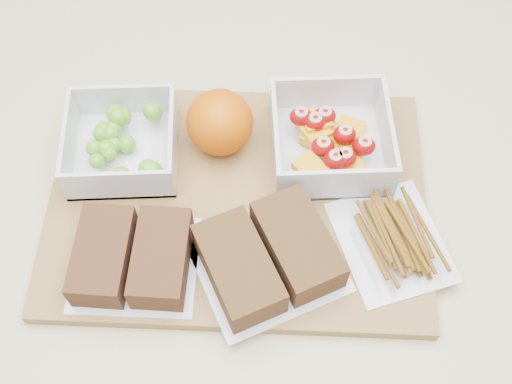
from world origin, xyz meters
TOP-DOWN VIEW (x-y plane):
  - ground at (0.00, 0.00)m, footprint 4.00×4.00m
  - counter at (0.00, 0.00)m, footprint 1.20×0.90m
  - cutting_board at (-0.00, -0.02)m, footprint 0.44×0.33m
  - grape_container at (-0.13, 0.05)m, footprint 0.12×0.12m
  - fruit_container at (0.10, 0.04)m, footprint 0.13×0.13m
  - orange at (-0.02, 0.06)m, footprint 0.08×0.08m
  - sandwich_bag_left at (-0.11, -0.10)m, footprint 0.14×0.13m
  - sandwich_bag_center at (0.03, -0.10)m, footprint 0.18×0.17m
  - pretzel_bag at (0.16, -0.08)m, footprint 0.14×0.15m

SIDE VIEW (x-z plane):
  - ground at x=0.00m, z-range 0.00..0.00m
  - counter at x=0.00m, z-range 0.00..0.90m
  - cutting_board at x=0.00m, z-range 0.90..0.92m
  - pretzel_bag at x=0.16m, z-range 0.92..0.94m
  - sandwich_bag_left at x=-0.11m, z-range 0.92..0.96m
  - sandwich_bag_center at x=0.03m, z-range 0.92..0.96m
  - fruit_container at x=0.10m, z-range 0.91..0.97m
  - grape_container at x=-0.13m, z-range 0.91..0.96m
  - orange at x=-0.02m, z-range 0.92..0.99m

